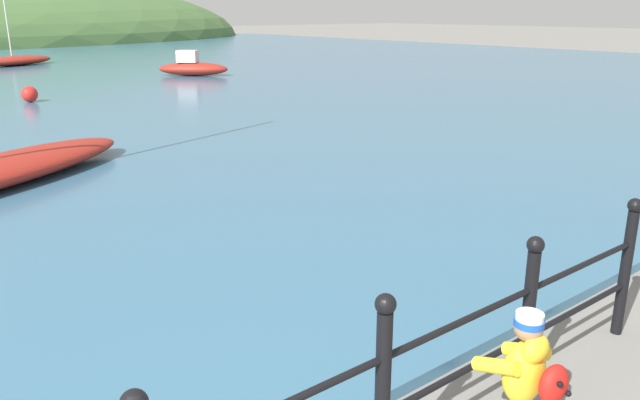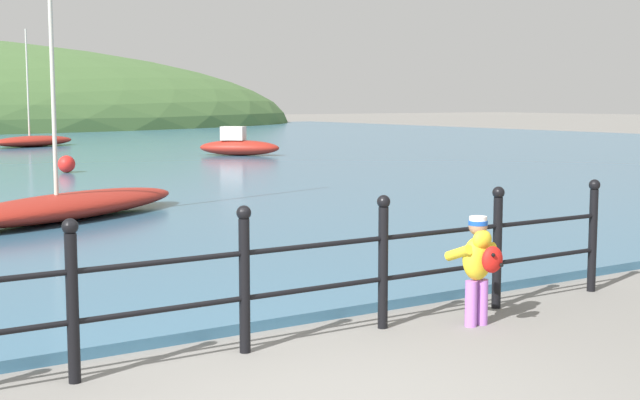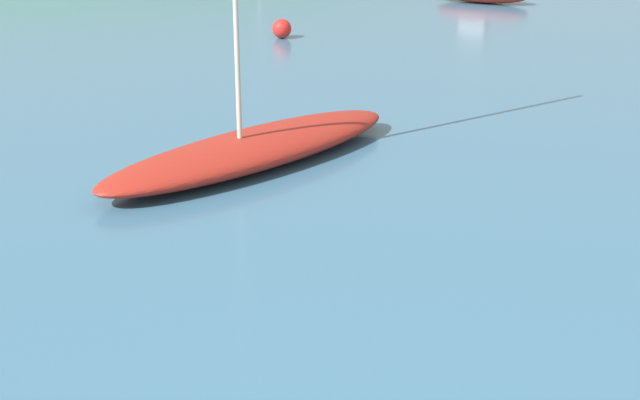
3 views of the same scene
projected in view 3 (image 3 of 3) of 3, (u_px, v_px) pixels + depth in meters
boat_far_right at (254, 146)px, 12.25m from camera, size 5.13×3.65×6.05m
mooring_buoy at (282, 29)px, 21.25m from camera, size 0.46×0.46×0.46m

